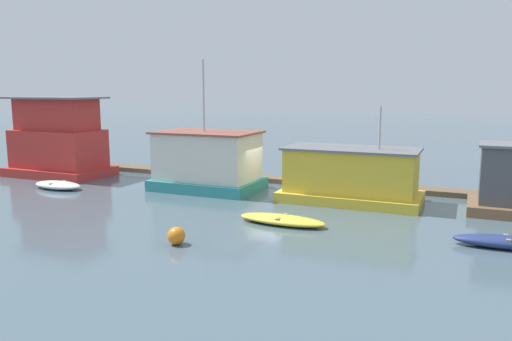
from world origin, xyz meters
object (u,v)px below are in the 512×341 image
at_px(houseboat_red, 58,141).
at_px(houseboat_teal, 208,161).
at_px(houseboat_yellow, 351,176).
at_px(dinghy_yellow, 282,220).
at_px(dinghy_navy, 507,242).
at_px(dinghy_white, 58,185).
at_px(buoy_orange, 176,236).

distance_m(houseboat_red, houseboat_teal, 11.69).
xyz_separation_m(houseboat_yellow, dinghy_yellow, (-1.76, -5.66, -1.18)).
relative_size(houseboat_teal, dinghy_navy, 1.95).
relative_size(dinghy_white, buoy_orange, 4.80).
relative_size(dinghy_white, dinghy_navy, 0.86).
relative_size(houseboat_yellow, dinghy_yellow, 1.79).
bearing_deg(dinghy_navy, houseboat_yellow, 142.36).
height_order(dinghy_white, buoy_orange, buoy_orange).
relative_size(houseboat_yellow, dinghy_navy, 1.88).
xyz_separation_m(houseboat_teal, buoy_orange, (4.06, -9.90, -1.33)).
relative_size(houseboat_yellow, buoy_orange, 10.55).
distance_m(houseboat_teal, buoy_orange, 10.79).
height_order(houseboat_teal, houseboat_yellow, houseboat_teal).
relative_size(dinghy_white, dinghy_yellow, 0.81).
relative_size(houseboat_teal, houseboat_yellow, 1.04).
xyz_separation_m(dinghy_yellow, dinghy_navy, (8.92, 0.14, 0.05)).
xyz_separation_m(houseboat_teal, houseboat_yellow, (8.52, 0.12, -0.30)).
distance_m(dinghy_white, buoy_orange, 13.92).
xyz_separation_m(houseboat_red, dinghy_navy, (27.35, -5.55, -2.14)).
distance_m(houseboat_red, buoy_orange, 18.77).
bearing_deg(houseboat_red, houseboat_yellow, -0.05).
distance_m(houseboat_red, houseboat_yellow, 20.21).
bearing_deg(houseboat_teal, buoy_orange, -67.69).
relative_size(houseboat_red, buoy_orange, 9.83).
xyz_separation_m(houseboat_teal, dinghy_navy, (15.69, -5.41, -1.43)).
bearing_deg(dinghy_white, houseboat_teal, 22.79).
distance_m(dinghy_yellow, dinghy_navy, 8.92).
height_order(houseboat_teal, dinghy_navy, houseboat_teal).
bearing_deg(houseboat_red, houseboat_teal, -0.69).
bearing_deg(houseboat_red, buoy_orange, -32.56).
bearing_deg(houseboat_yellow, dinghy_yellow, -107.24).
distance_m(houseboat_teal, dinghy_yellow, 8.87).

